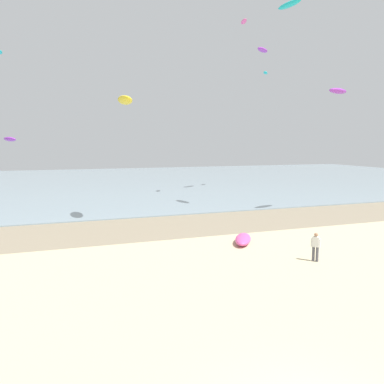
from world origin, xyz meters
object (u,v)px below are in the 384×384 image
object	(u,v)px
kite_aloft_0	(265,73)
kite_aloft_1	(10,139)
kite_aloft_2	(263,50)
kite_aloft_7	(244,21)
kite_aloft_8	(338,91)
person_by_waterline	(316,246)
kite_aloft_9	(289,4)
grounded_kite	(243,239)
kite_aloft_3	(125,100)

from	to	relation	value
kite_aloft_0	kite_aloft_1	distance (m)	35.91
kite_aloft_2	kite_aloft_7	world-z (taller)	kite_aloft_7
kite_aloft_1	kite_aloft_0	bearing A→B (deg)	-110.78
kite_aloft_2	kite_aloft_8	xyz separation A→B (m)	(-1.49, -17.19, -7.77)
kite_aloft_1	kite_aloft_7	size ratio (longest dim) A/B	1.38
person_by_waterline	kite_aloft_0	distance (m)	39.32
person_by_waterline	kite_aloft_1	size ratio (longest dim) A/B	0.64
kite_aloft_1	kite_aloft_9	distance (m)	32.24
kite_aloft_8	kite_aloft_9	bearing A→B (deg)	-54.72
person_by_waterline	kite_aloft_9	world-z (taller)	kite_aloft_9
person_by_waterline	kite_aloft_8	bearing A→B (deg)	47.19
kite_aloft_2	kite_aloft_7	size ratio (longest dim) A/B	1.49
grounded_kite	kite_aloft_0	xyz separation A→B (m)	(17.25, 27.45, 16.96)
kite_aloft_7	kite_aloft_8	xyz separation A→B (m)	(3.74, -12.58, -9.60)
kite_aloft_1	kite_aloft_7	distance (m)	30.38
person_by_waterline	kite_aloft_1	distance (m)	34.67
grounded_kite	kite_aloft_0	bearing A→B (deg)	178.60
kite_aloft_2	kite_aloft_3	world-z (taller)	kite_aloft_2
kite_aloft_0	kite_aloft_1	xyz separation A→B (m)	(-34.26, -4.29, -9.89)
kite_aloft_3	kite_aloft_9	bearing A→B (deg)	-92.40
kite_aloft_8	kite_aloft_9	size ratio (longest dim) A/B	1.01
grounded_kite	kite_aloft_9	size ratio (longest dim) A/B	1.02
kite_aloft_9	kite_aloft_8	bearing A→B (deg)	47.07
person_by_waterline	kite_aloft_1	bearing A→B (deg)	124.28
kite_aloft_9	kite_aloft_3	bearing A→B (deg)	-100.29
person_by_waterline	kite_aloft_8	world-z (taller)	kite_aloft_8
kite_aloft_1	kite_aloft_3	distance (m)	17.57
kite_aloft_7	kite_aloft_1	bearing A→B (deg)	-79.08
person_by_waterline	kite_aloft_9	xyz separation A→B (m)	(7.23, 14.67, 19.09)
person_by_waterline	kite_aloft_3	distance (m)	19.37
person_by_waterline	kite_aloft_7	xyz separation A→B (m)	(7.52, 24.74, 20.52)
kite_aloft_0	kite_aloft_3	xyz separation A→B (m)	(-23.68, -17.97, -6.76)
person_by_waterline	kite_aloft_9	distance (m)	25.14
kite_aloft_1	kite_aloft_3	size ratio (longest dim) A/B	0.79
person_by_waterline	kite_aloft_0	world-z (taller)	kite_aloft_0
person_by_waterline	kite_aloft_0	xyz separation A→B (m)	(15.07, 32.43, 16.33)
grounded_kite	kite_aloft_3	distance (m)	15.34
kite_aloft_8	kite_aloft_1	bearing A→B (deg)	-50.51
person_by_waterline	kite_aloft_2	world-z (taller)	kite_aloft_2
person_by_waterline	kite_aloft_9	size ratio (longest dim) A/B	0.60
grounded_kite	kite_aloft_7	world-z (taller)	kite_aloft_7
person_by_waterline	kite_aloft_2	bearing A→B (deg)	66.51
kite_aloft_8	kite_aloft_7	bearing A→B (deg)	-96.24
kite_aloft_1	kite_aloft_9	world-z (taller)	kite_aloft_9
person_by_waterline	grounded_kite	distance (m)	5.48
kite_aloft_1	kite_aloft_2	distance (m)	34.23
kite_aloft_9	grounded_kite	bearing A→B (deg)	-55.20
grounded_kite	kite_aloft_1	distance (m)	29.59
kite_aloft_0	kite_aloft_1	bearing A→B (deg)	129.12
grounded_kite	kite_aloft_7	size ratio (longest dim) A/B	1.53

